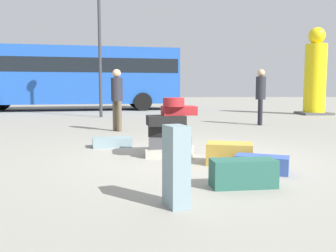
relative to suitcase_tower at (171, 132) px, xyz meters
name	(u,v)px	position (x,y,z in m)	size (l,w,h in m)	color
ground_plane	(196,158)	(0.40, -0.16, -0.40)	(80.00, 80.00, 0.00)	gray
suitcase_tower	(171,132)	(0.00, 0.00, 0.00)	(0.85, 0.65, 0.97)	beige
suitcase_teal_foreground_near	(243,173)	(0.71, -1.88, -0.24)	(0.73, 0.30, 0.32)	#26594C
suitcase_slate_white_trunk	(112,142)	(-1.06, 1.03, -0.31)	(0.73, 0.34, 0.18)	gray
suitcase_slate_left_side	(176,166)	(-0.10, -2.51, -0.02)	(0.18, 0.28, 0.77)	gray
suitcase_navy_right_side	(262,164)	(1.14, -1.19, -0.29)	(0.68, 0.31, 0.22)	#334F99
suitcase_tan_foreground_far	(229,154)	(0.83, -0.64, -0.25)	(0.66, 0.43, 0.31)	#B28C33
person_bearded_onlooker	(261,92)	(3.04, 4.97, 0.60)	(0.30, 0.34, 1.69)	black
person_tourist_with_camera	(117,94)	(-1.18, 3.61, 0.56)	(0.30, 0.30, 1.61)	brown
yellow_dummy_statue	(315,76)	(6.71, 9.22, 1.22)	(1.25, 1.25, 3.66)	yellow
parked_bus	(70,74)	(-4.37, 12.89, 1.43)	(11.22, 4.20, 3.15)	#1E4CA5
lamp_post	(99,24)	(-2.22, 8.27, 3.15)	(0.36, 0.36, 5.34)	#333338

